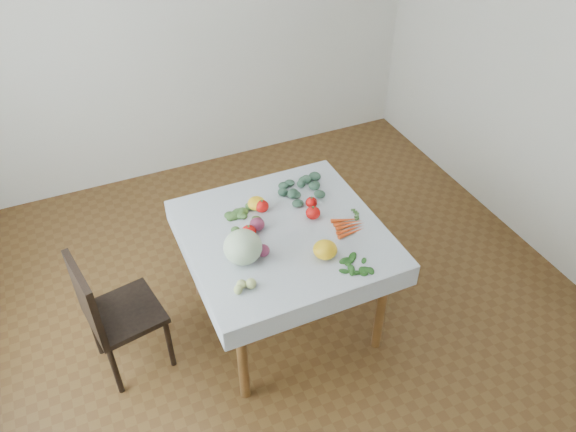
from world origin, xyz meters
The scene contains 19 objects.
ground centered at (0.00, 0.00, 0.00)m, with size 4.00×4.00×0.00m, color brown.
back_wall centered at (0.00, 2.00, 1.35)m, with size 4.00×0.04×2.70m, color silver.
table centered at (0.00, 0.00, 0.65)m, with size 1.00×1.00×0.75m.
tablecloth centered at (0.00, 0.00, 0.75)m, with size 1.12×1.12×0.01m, color white.
chair centered at (-1.04, 0.06, 0.49)m, with size 0.45×0.45×0.86m.
cabbage centered at (-0.29, -0.13, 0.85)m, with size 0.21×0.21×0.19m, color #B7C7A7.
tomato_a centered at (-0.04, 0.23, 0.79)m, with size 0.09×0.09×0.07m, color red.
tomato_b centered at (0.21, 0.04, 0.79)m, with size 0.09×0.09×0.08m, color red.
tomato_c centered at (-0.20, 0.04, 0.79)m, with size 0.09×0.09×0.08m, color red.
tomato_d centered at (0.25, 0.14, 0.79)m, with size 0.07×0.07×0.06m, color red.
heirloom_back centered at (-0.06, 0.27, 0.79)m, with size 0.11×0.11×0.08m, color #FFB01A.
heirloom_front centered at (0.13, -0.28, 0.80)m, with size 0.13×0.13×0.09m, color #FFB01A.
onion_a centered at (-0.18, -0.13, 0.79)m, with size 0.08×0.08×0.07m, color maroon.
onion_b centered at (-0.13, 0.08, 0.79)m, with size 0.09×0.09×0.08m, color maroon.
tomatillo_cluster centered at (-0.38, -0.32, 0.78)m, with size 0.09×0.11×0.04m.
carrot_bunch centered at (0.36, -0.13, 0.77)m, with size 0.18×0.17×0.03m.
kale_bunch centered at (0.28, 0.30, 0.78)m, with size 0.31×0.23×0.04m.
basil_bunch centered at (0.27, -0.42, 0.76)m, with size 0.23×0.19×0.01m.
dill_bunch centered at (-0.17, 0.18, 0.77)m, with size 0.24×0.20×0.03m.
Camera 1 is at (-0.97, -2.25, 2.89)m, focal length 35.00 mm.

